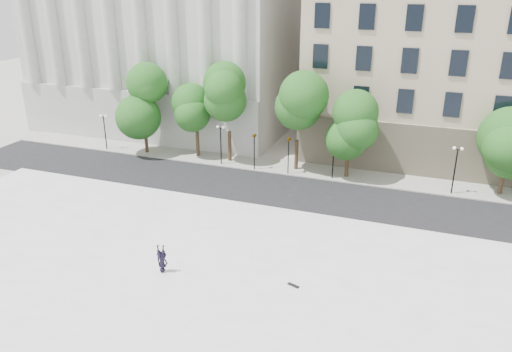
% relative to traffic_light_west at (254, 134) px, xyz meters
% --- Properties ---
extents(ground, '(160.00, 160.00, 0.00)m').
position_rel_traffic_light_west_xyz_m(ground, '(1.22, -22.30, -3.66)').
color(ground, '#A5A39C').
rests_on(ground, ground).
extents(plaza, '(44.00, 22.00, 0.45)m').
position_rel_traffic_light_west_xyz_m(plaza, '(1.22, -19.30, -3.43)').
color(plaza, white).
rests_on(plaza, ground).
extents(street, '(60.00, 8.00, 0.02)m').
position_rel_traffic_light_west_xyz_m(street, '(1.22, -4.30, -3.65)').
color(street, black).
rests_on(street, ground).
extents(far_sidewalk, '(60.00, 4.00, 0.12)m').
position_rel_traffic_light_west_xyz_m(far_sidewalk, '(1.22, 1.70, -3.60)').
color(far_sidewalk, '#A19E95').
rests_on(far_sidewalk, ground).
extents(building_west, '(31.50, 27.65, 25.60)m').
position_rel_traffic_light_west_xyz_m(building_west, '(-15.78, 16.27, 9.23)').
color(building_west, beige).
rests_on(building_west, ground).
extents(building_east, '(36.00, 26.15, 23.00)m').
position_rel_traffic_light_west_xyz_m(building_east, '(21.22, 16.61, 7.49)').
color(building_east, '#BAAA8E').
rests_on(building_east, ground).
extents(traffic_light_west, '(0.70, 1.68, 4.16)m').
position_rel_traffic_light_west_xyz_m(traffic_light_west, '(0.00, 0.00, 0.00)').
color(traffic_light_west, black).
rests_on(traffic_light_west, ground).
extents(traffic_light_east, '(0.98, 1.90, 4.25)m').
position_rel_traffic_light_west_xyz_m(traffic_light_east, '(3.42, -0.00, 0.10)').
color(traffic_light_east, black).
rests_on(traffic_light_east, ground).
extents(person_lying, '(0.99, 1.96, 0.51)m').
position_rel_traffic_light_west_xyz_m(person_lying, '(1.24, -19.68, -2.95)').
color(person_lying, black).
rests_on(person_lying, plaza).
extents(skateboard, '(0.77, 0.42, 0.08)m').
position_rel_traffic_light_west_xyz_m(skateboard, '(9.27, -18.36, -3.17)').
color(skateboard, black).
rests_on(skateboard, plaza).
extents(street_trees, '(38.80, 5.06, 7.81)m').
position_rel_traffic_light_west_xyz_m(street_trees, '(3.80, 1.47, 1.63)').
color(street_trees, '#382619').
rests_on(street_trees, ground).
extents(lamp_posts, '(36.22, 0.28, 4.41)m').
position_rel_traffic_light_west_xyz_m(lamp_posts, '(1.52, 0.30, -0.75)').
color(lamp_posts, black).
rests_on(lamp_posts, ground).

